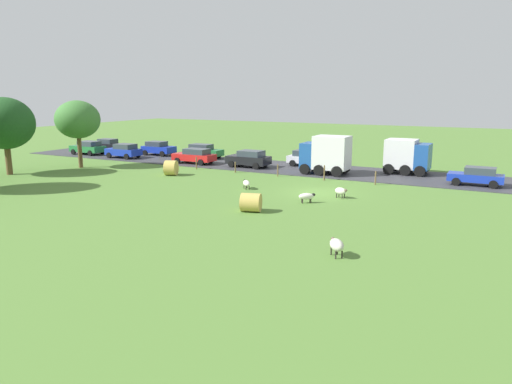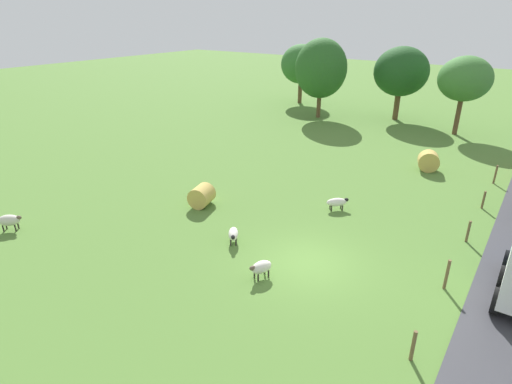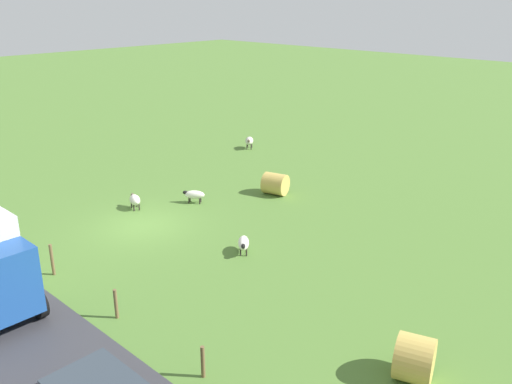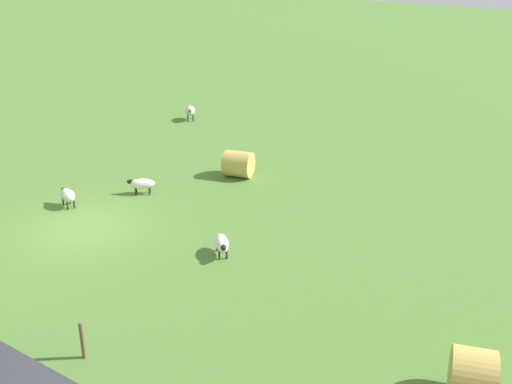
# 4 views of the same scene
# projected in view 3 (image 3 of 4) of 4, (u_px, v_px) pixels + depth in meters

# --- Properties ---
(ground_plane) EXTENTS (160.00, 160.00, 0.00)m
(ground_plane) POSITION_uv_depth(u_px,v_px,m) (143.00, 226.00, 25.69)
(ground_plane) COLOR #517A33
(sheep_0) EXTENTS (0.98, 1.11, 0.68)m
(sheep_0) POSITION_uv_depth(u_px,v_px,m) (194.00, 195.00, 28.36)
(sheep_0) COLOR silver
(sheep_0) RESTS_ON ground_plane
(sheep_1) EXTENTS (1.14, 1.08, 0.83)m
(sheep_1) POSITION_uv_depth(u_px,v_px,m) (249.00, 141.00, 38.38)
(sheep_1) COLOR beige
(sheep_1) RESTS_ON ground_plane
(sheep_2) EXTENTS (1.12, 1.11, 0.68)m
(sheep_2) POSITION_uv_depth(u_px,v_px,m) (243.00, 243.00, 22.85)
(sheep_2) COLOR silver
(sheep_2) RESTS_ON ground_plane
(sheep_3) EXTENTS (0.79, 1.07, 0.74)m
(sheep_3) POSITION_uv_depth(u_px,v_px,m) (135.00, 200.00, 27.56)
(sheep_3) COLOR silver
(sheep_3) RESTS_ON ground_plane
(hay_bale_0) EXTENTS (1.60, 1.39, 1.35)m
(hay_bale_0) POSITION_uv_depth(u_px,v_px,m) (415.00, 359.00, 15.23)
(hay_bale_0) COLOR tan
(hay_bale_0) RESTS_ON ground_plane
(hay_bale_1) EXTENTS (1.45, 1.49, 1.17)m
(hay_bale_1) POSITION_uv_depth(u_px,v_px,m) (275.00, 184.00, 29.58)
(hay_bale_1) COLOR tan
(hay_bale_1) RESTS_ON ground_plane
(fence_post_0) EXTENTS (0.12, 0.12, 1.11)m
(fence_post_0) POSITION_uv_depth(u_px,v_px,m) (4.00, 230.00, 23.86)
(fence_post_0) COLOR brown
(fence_post_0) RESTS_ON ground_plane
(fence_post_1) EXTENTS (0.12, 0.12, 1.28)m
(fence_post_1) POSITION_uv_depth(u_px,v_px,m) (52.00, 260.00, 21.00)
(fence_post_1) COLOR brown
(fence_post_1) RESTS_ON ground_plane
(fence_post_2) EXTENTS (0.12, 0.12, 1.07)m
(fence_post_2) POSITION_uv_depth(u_px,v_px,m) (116.00, 304.00, 18.20)
(fence_post_2) COLOR brown
(fence_post_2) RESTS_ON ground_plane
(fence_post_3) EXTENTS (0.12, 0.12, 1.01)m
(fence_post_3) POSITION_uv_depth(u_px,v_px,m) (203.00, 362.00, 15.37)
(fence_post_3) COLOR brown
(fence_post_3) RESTS_ON ground_plane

